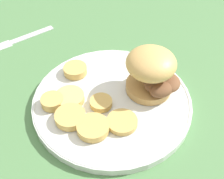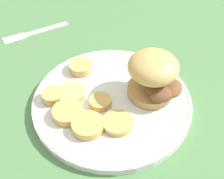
{
  "view_description": "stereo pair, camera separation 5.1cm",
  "coord_description": "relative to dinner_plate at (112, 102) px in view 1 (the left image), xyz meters",
  "views": [
    {
      "loc": [
        -0.21,
        -0.32,
        0.43
      ],
      "look_at": [
        0.0,
        0.0,
        0.04
      ],
      "focal_mm": 50.0,
      "sensor_mm": 36.0,
      "label": 1
    },
    {
      "loc": [
        -0.17,
        -0.34,
        0.43
      ],
      "look_at": [
        0.0,
        0.0,
        0.04
      ],
      "focal_mm": 50.0,
      "sensor_mm": 36.0,
      "label": 2
    }
  ],
  "objects": [
    {
      "name": "potato_round_5",
      "position": [
        -0.02,
        0.1,
        0.01
      ],
      "size": [
        0.05,
        0.05,
        0.01
      ],
      "primitive_type": "cylinder",
      "color": "tan",
      "rests_on": "dinner_plate"
    },
    {
      "name": "potato_round_0",
      "position": [
        -0.06,
        -0.04,
        0.01
      ],
      "size": [
        0.05,
        0.05,
        0.01
      ],
      "primitive_type": "cylinder",
      "color": "tan",
      "rests_on": "dinner_plate"
    },
    {
      "name": "fork",
      "position": [
        -0.06,
        0.28,
        -0.01
      ],
      "size": [
        0.16,
        0.03,
        0.0
      ],
      "color": "silver",
      "rests_on": "ground_plane"
    },
    {
      "name": "potato_round_3",
      "position": [
        -0.09,
        0.05,
        0.01
      ],
      "size": [
        0.04,
        0.04,
        0.02
      ],
      "primitive_type": "cylinder",
      "color": "tan",
      "rests_on": "dinner_plate"
    },
    {
      "name": "ground_plane",
      "position": [
        0.0,
        0.0,
        -0.01
      ],
      "size": [
        4.0,
        4.0,
        0.0
      ],
      "primitive_type": "plane",
      "color": "#4C7A47"
    },
    {
      "name": "potato_round_2",
      "position": [
        -0.08,
        0.0,
        0.01
      ],
      "size": [
        0.05,
        0.05,
        0.01
      ],
      "primitive_type": "cylinder",
      "color": "tan",
      "rests_on": "dinner_plate"
    },
    {
      "name": "dinner_plate",
      "position": [
        0.0,
        0.0,
        0.0
      ],
      "size": [
        0.29,
        0.29,
        0.02
      ],
      "color": "silver",
      "rests_on": "ground_plane"
    },
    {
      "name": "potato_round_6",
      "position": [
        -0.02,
        -0.06,
        0.01
      ],
      "size": [
        0.05,
        0.05,
        0.01
      ],
      "primitive_type": "cylinder",
      "color": "tan",
      "rests_on": "dinner_plate"
    },
    {
      "name": "sandwich",
      "position": [
        0.07,
        -0.02,
        0.05
      ],
      "size": [
        0.1,
        0.1,
        0.09
      ],
      "color": "tan",
      "rests_on": "dinner_plate"
    },
    {
      "name": "potato_round_4",
      "position": [
        -0.02,
        0.0,
        0.01
      ],
      "size": [
        0.04,
        0.04,
        0.01
      ],
      "primitive_type": "cylinder",
      "color": "tan",
      "rests_on": "dinner_plate"
    },
    {
      "name": "potato_round_1",
      "position": [
        -0.06,
        0.04,
        0.01
      ],
      "size": [
        0.05,
        0.05,
        0.01
      ],
      "primitive_type": "cylinder",
      "color": "#DBB766",
      "rests_on": "dinner_plate"
    }
  ]
}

